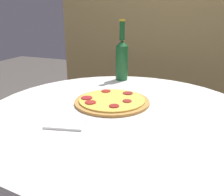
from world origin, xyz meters
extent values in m
cylinder|color=silver|center=(0.00, 0.00, 0.35)|extent=(0.10, 0.10, 0.67)
cylinder|color=silver|center=(0.00, 0.00, 0.70)|extent=(0.96, 0.96, 0.02)
cube|color=tan|center=(0.00, 0.92, 0.70)|extent=(1.56, 0.04, 1.40)
cylinder|color=#B77F3D|center=(-0.05, 0.05, 0.72)|extent=(0.28, 0.28, 0.01)
cylinder|color=#E0BC4C|center=(-0.05, 0.05, 0.73)|extent=(0.25, 0.25, 0.01)
cylinder|color=maroon|center=(-0.02, -0.01, 0.73)|extent=(0.04, 0.04, 0.00)
cylinder|color=maroon|center=(-0.02, 0.14, 0.73)|extent=(0.04, 0.04, 0.00)
cylinder|color=maroon|center=(-0.11, 0.13, 0.73)|extent=(0.04, 0.04, 0.00)
cylinder|color=maroon|center=(0.01, 0.05, 0.73)|extent=(0.03, 0.03, 0.00)
cylinder|color=maroon|center=(-0.15, 0.03, 0.73)|extent=(0.04, 0.04, 0.00)
cylinder|color=maroon|center=(-0.11, -0.01, 0.73)|extent=(0.04, 0.04, 0.00)
cylinder|color=#195628|center=(-0.13, 0.38, 0.80)|extent=(0.06, 0.06, 0.17)
cone|color=#195628|center=(-0.13, 0.38, 0.90)|extent=(0.06, 0.06, 0.03)
cylinder|color=#195628|center=(-0.13, 0.38, 0.95)|extent=(0.03, 0.03, 0.09)
cylinder|color=gold|center=(-0.13, 0.38, 1.00)|extent=(0.03, 0.03, 0.01)
cube|color=white|center=(-0.11, -0.18, 0.72)|extent=(0.13, 0.10, 0.01)
camera|label=1|loc=(0.28, -0.77, 1.05)|focal=40.00mm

